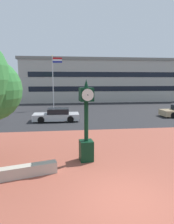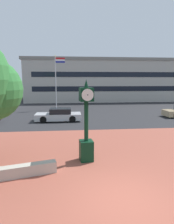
% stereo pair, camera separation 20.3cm
% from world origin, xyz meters
% --- Properties ---
extents(ground_plane, '(200.00, 200.00, 0.00)m').
position_xyz_m(ground_plane, '(0.00, 0.00, 0.00)').
color(ground_plane, '#262628').
extents(plaza_brick_paving, '(44.00, 13.58, 0.01)m').
position_xyz_m(plaza_brick_paving, '(0.00, 2.79, 0.00)').
color(plaza_brick_paving, brown).
rests_on(plaza_brick_paving, ground).
extents(planter_wall, '(3.20, 1.20, 0.50)m').
position_xyz_m(planter_wall, '(-4.01, 2.04, 0.25)').
color(planter_wall, '#ADA393').
rests_on(planter_wall, ground).
extents(street_clock, '(0.72, 0.77, 4.12)m').
position_xyz_m(street_clock, '(-0.98, 3.50, 1.75)').
color(street_clock, black).
rests_on(street_clock, ground).
extents(car_street_far, '(4.54, 1.94, 1.28)m').
position_xyz_m(car_street_far, '(-2.84, 13.51, 0.57)').
color(car_street_far, '#B7BABF').
rests_on(car_street_far, ground).
extents(flagpole_primary, '(1.39, 0.14, 7.41)m').
position_xyz_m(flagpole_primary, '(-3.46, 21.72, 4.23)').
color(flagpole_primary, silver).
rests_on(flagpole_primary, ground).
extents(civic_building, '(31.91, 13.18, 8.09)m').
position_xyz_m(civic_building, '(5.90, 35.26, 4.06)').
color(civic_building, '#B2ADA3').
rests_on(civic_building, ground).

